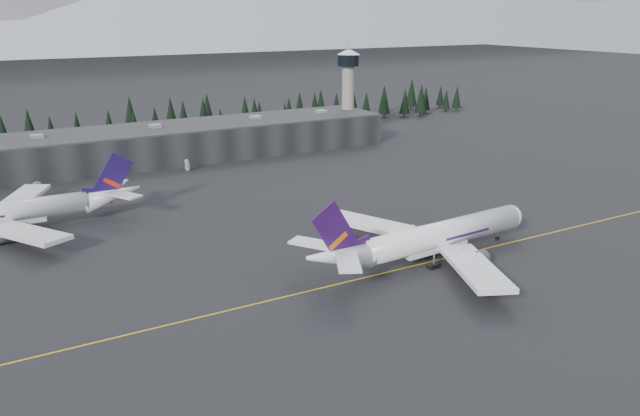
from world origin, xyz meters
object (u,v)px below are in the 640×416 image
control_tower (348,84)px  jet_main (425,239)px  terminal (183,142)px  jet_parked (19,211)px  gse_vehicle_b (188,169)px  gse_vehicle_a (38,196)px

control_tower → jet_main: control_tower is taller
terminal → jet_main: 126.61m
jet_parked → gse_vehicle_b: jet_parked is taller
jet_main → jet_parked: 101.67m
terminal → gse_vehicle_a: 62.33m
control_tower → terminal: bearing=-177.7°
terminal → control_tower: (75.00, 3.00, 17.11)m
gse_vehicle_a → gse_vehicle_b: bearing=14.9°
control_tower → jet_parked: bearing=-155.6°
terminal → jet_parked: bearing=-136.3°
control_tower → gse_vehicle_a: control_tower is taller
jet_parked → gse_vehicle_b: 68.46m
jet_main → gse_vehicle_b: bearing=97.0°
jet_parked → gse_vehicle_b: size_ratio=14.35×
terminal → gse_vehicle_a: terminal is taller
jet_parked → gse_vehicle_b: bearing=-144.2°
jet_main → gse_vehicle_a: bearing=122.2°
gse_vehicle_b → gse_vehicle_a: bearing=-101.9°
terminal → gse_vehicle_a: (-54.31, -30.06, -5.60)m
gse_vehicle_a → gse_vehicle_b: size_ratio=1.20×
terminal → jet_main: size_ratio=2.58×
terminal → control_tower: size_ratio=4.24×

